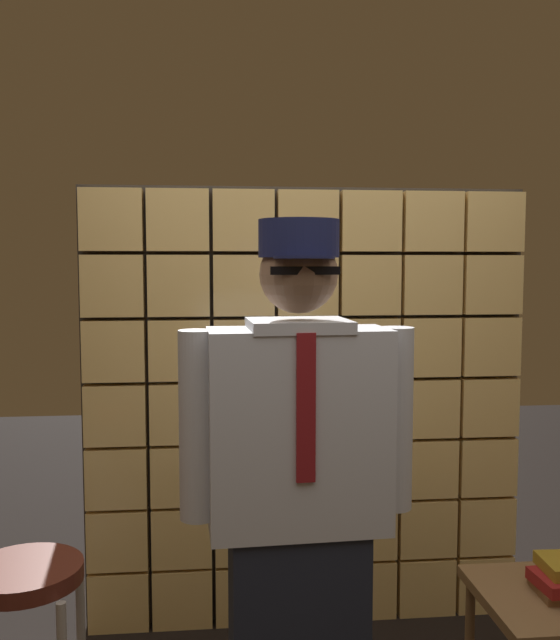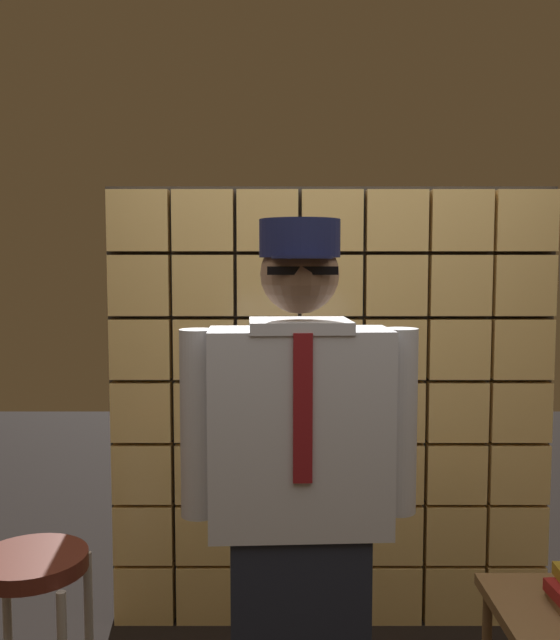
% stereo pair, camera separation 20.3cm
% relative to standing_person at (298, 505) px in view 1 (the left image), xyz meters
% --- Properties ---
extents(glass_block_wall, '(2.08, 0.10, 2.08)m').
position_rel_standing_person_xyz_m(glass_block_wall, '(0.18, 1.08, 0.06)').
color(glass_block_wall, '#F2C672').
rests_on(glass_block_wall, ground).
extents(standing_person, '(0.73, 0.32, 1.84)m').
position_rel_standing_person_xyz_m(standing_person, '(0.00, 0.00, 0.00)').
color(standing_person, '#1E2333').
rests_on(standing_person, ground).
extents(bar_stool, '(0.34, 0.34, 0.83)m').
position_rel_standing_person_xyz_m(bar_stool, '(-0.82, -0.06, -0.34)').
color(bar_stool, '#592319').
rests_on(bar_stool, ground).
extents(side_table, '(0.52, 0.52, 0.55)m').
position_rel_standing_person_xyz_m(side_table, '(0.93, 0.14, -0.48)').
color(side_table, brown).
rests_on(side_table, ground).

